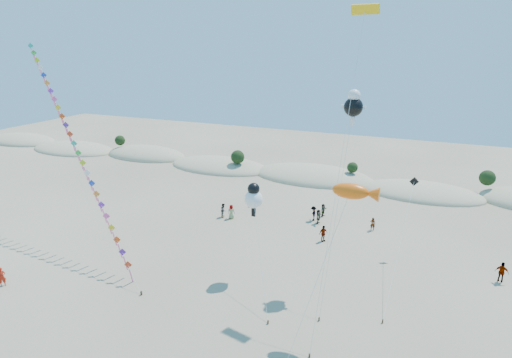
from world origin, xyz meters
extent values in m
ellipsoid|color=gray|center=(-64.00, 45.60, 0.00)|extent=(17.00, 9.35, 3.20)
ellipsoid|color=#1C3613|center=(-64.00, 45.60, 0.88)|extent=(13.60, 6.12, 0.68)
ellipsoid|color=gray|center=(-48.00, 44.20, 0.00)|extent=(18.00, 9.90, 2.80)
ellipsoid|color=#1C3613|center=(-48.00, 44.20, 0.77)|extent=(14.40, 6.48, 0.72)
ellipsoid|color=gray|center=(-32.00, 46.00, 0.00)|extent=(16.00, 8.80, 3.60)
ellipsoid|color=#1C3613|center=(-32.00, 46.00, 0.99)|extent=(12.80, 5.76, 0.64)
ellipsoid|color=gray|center=(-16.00, 44.60, 0.00)|extent=(17.60, 9.68, 3.00)
ellipsoid|color=#1C3613|center=(-16.00, 44.60, 0.83)|extent=(14.08, 6.34, 0.70)
ellipsoid|color=gray|center=(0.00, 45.30, 0.00)|extent=(19.00, 10.45, 3.40)
ellipsoid|color=#1C3613|center=(0.00, 45.30, 0.94)|extent=(15.20, 6.84, 0.76)
ellipsoid|color=gray|center=(16.00, 43.90, 0.00)|extent=(16.40, 9.02, 2.80)
ellipsoid|color=#1C3613|center=(16.00, 43.90, 0.77)|extent=(13.12, 5.90, 0.66)
sphere|color=black|center=(-38.00, 46.20, 2.36)|extent=(1.90, 1.90, 1.90)
sphere|color=black|center=(-12.00, 43.40, 2.48)|extent=(2.20, 2.20, 2.20)
sphere|color=black|center=(6.00, 45.40, 2.24)|extent=(1.60, 1.60, 1.60)
sphere|color=black|center=(24.00, 46.80, 2.44)|extent=(2.10, 2.10, 2.10)
cube|color=#3F2D1E|center=(-4.03, 8.10, 0.17)|extent=(0.12, 0.12, 0.35)
cylinder|color=silver|center=(-15.91, 14.58, 9.82)|extent=(23.77, 12.97, 19.65)
cube|color=red|center=(-6.17, 9.26, 1.76)|extent=(1.32, 0.51, 1.39)
cube|color=pink|center=(-5.99, 9.31, 0.66)|extent=(0.19, 0.45, 1.55)
cube|color=#5C2595|center=(-7.11, 9.78, 2.54)|extent=(1.32, 0.51, 1.39)
cube|color=pink|center=(-6.93, 9.83, 1.44)|extent=(0.19, 0.45, 1.55)
cube|color=#E94913|center=(-8.05, 10.29, 3.32)|extent=(1.32, 0.51, 1.39)
cube|color=pink|center=(-7.87, 10.34, 2.22)|extent=(0.19, 0.45, 1.55)
cube|color=yellow|center=(-8.99, 10.80, 4.09)|extent=(1.32, 0.51, 1.39)
cube|color=pink|center=(-8.81, 10.85, 2.99)|extent=(0.19, 0.45, 1.55)
cube|color=#FF50A5|center=(-9.93, 11.31, 4.87)|extent=(1.32, 0.51, 1.39)
cube|color=pink|center=(-9.75, 11.36, 3.77)|extent=(0.19, 0.45, 1.55)
cube|color=purple|center=(-10.87, 11.83, 5.65)|extent=(1.32, 0.51, 1.39)
cube|color=pink|center=(-10.69, 11.88, 4.55)|extent=(0.19, 0.45, 1.55)
cube|color=orange|center=(-11.81, 12.34, 6.42)|extent=(1.32, 0.51, 1.39)
cube|color=pink|center=(-11.63, 12.39, 5.32)|extent=(0.19, 0.45, 1.55)
cube|color=blue|center=(-12.75, 12.85, 7.20)|extent=(1.32, 0.51, 1.39)
cube|color=pink|center=(-12.57, 12.90, 6.10)|extent=(0.19, 0.45, 1.55)
cube|color=white|center=(-13.69, 13.36, 7.98)|extent=(1.32, 0.51, 1.39)
cube|color=pink|center=(-13.51, 13.41, 6.88)|extent=(0.19, 0.45, 1.55)
cube|color=#B7D018|center=(-14.63, 13.88, 8.76)|extent=(1.32, 0.51, 1.39)
cube|color=pink|center=(-14.45, 13.93, 7.66)|extent=(0.19, 0.45, 1.55)
cube|color=green|center=(-15.57, 14.39, 9.53)|extent=(1.32, 0.51, 1.39)
cube|color=pink|center=(-15.39, 14.44, 8.43)|extent=(0.19, 0.45, 1.55)
cube|color=#17AE93|center=(-16.51, 14.90, 10.31)|extent=(1.32, 0.51, 1.39)
cube|color=pink|center=(-16.33, 14.95, 9.21)|extent=(0.19, 0.45, 1.55)
cube|color=red|center=(-17.45, 15.41, 11.09)|extent=(1.32, 0.51, 1.39)
cube|color=pink|center=(-17.27, 15.46, 9.99)|extent=(0.19, 0.45, 1.55)
cube|color=#5C2595|center=(-18.39, 15.93, 11.86)|extent=(1.32, 0.51, 1.39)
cube|color=pink|center=(-18.21, 15.98, 10.76)|extent=(0.19, 0.45, 1.55)
cube|color=#E94913|center=(-19.33, 16.44, 12.64)|extent=(1.32, 0.51, 1.39)
cube|color=pink|center=(-19.15, 16.49, 11.54)|extent=(0.19, 0.45, 1.55)
cube|color=yellow|center=(-20.27, 16.95, 13.42)|extent=(1.32, 0.51, 1.39)
cube|color=pink|center=(-20.09, 17.00, 12.32)|extent=(0.19, 0.45, 1.55)
cube|color=#FF50A5|center=(-21.21, 17.46, 14.19)|extent=(1.32, 0.51, 1.39)
cube|color=pink|center=(-21.03, 17.51, 13.09)|extent=(0.19, 0.45, 1.55)
cube|color=purple|center=(-22.15, 17.97, 14.97)|extent=(1.32, 0.51, 1.39)
cube|color=pink|center=(-21.97, 18.02, 13.87)|extent=(0.19, 0.45, 1.55)
cube|color=orange|center=(-23.09, 18.49, 15.75)|extent=(1.32, 0.51, 1.39)
cube|color=pink|center=(-22.91, 18.54, 14.65)|extent=(0.19, 0.45, 1.55)
cube|color=blue|center=(-24.03, 19.00, 16.53)|extent=(1.32, 0.51, 1.39)
cube|color=pink|center=(-23.85, 19.05, 15.43)|extent=(0.19, 0.45, 1.55)
cube|color=white|center=(-24.97, 19.51, 17.30)|extent=(1.32, 0.51, 1.39)
cube|color=pink|center=(-24.79, 19.56, 16.20)|extent=(0.19, 0.45, 1.55)
cube|color=#B7D018|center=(-25.91, 20.02, 18.08)|extent=(1.32, 0.51, 1.39)
cube|color=pink|center=(-25.73, 20.07, 16.98)|extent=(0.19, 0.45, 1.55)
cube|color=green|center=(-26.85, 20.54, 18.86)|extent=(1.32, 0.51, 1.39)
cube|color=pink|center=(-26.67, 20.59, 17.76)|extent=(0.19, 0.45, 1.55)
cube|color=#17AE93|center=(-27.79, 21.05, 19.63)|extent=(1.32, 0.51, 1.39)
cube|color=pink|center=(-27.61, 21.10, 18.53)|extent=(0.19, 0.45, 1.55)
cylinder|color=silver|center=(10.84, 7.60, 5.18)|extent=(2.29, 7.01, 10.38)
ellipsoid|color=#F45B0C|center=(11.97, 11.09, 10.37)|extent=(2.50, 1.10, 1.10)
cone|color=#F45B0C|center=(13.37, 11.09, 10.37)|extent=(1.00, 1.00, 1.00)
cube|color=#3F2D1E|center=(7.02, 8.68, 0.15)|extent=(0.10, 0.10, 0.30)
cylinder|color=silver|center=(5.01, 11.97, 3.53)|extent=(4.05, 6.62, 7.07)
sphere|color=white|center=(3.00, 15.27, 7.05)|extent=(1.58, 1.58, 1.58)
sphere|color=black|center=(3.00, 15.27, 8.00)|extent=(1.05, 1.05, 1.05)
cube|color=black|center=(3.00, 15.27, 5.86)|extent=(0.35, 0.18, 0.80)
cube|color=#3F2D1E|center=(10.42, 10.52, 0.15)|extent=(0.10, 0.10, 0.30)
cylinder|color=silver|center=(10.40, 14.65, 7.47)|extent=(0.06, 8.28, 14.96)
sphere|color=black|center=(10.38, 18.77, 14.95)|extent=(1.56, 1.56, 1.56)
sphere|color=white|center=(10.38, 18.77, 15.88)|extent=(1.01, 1.01, 1.01)
cube|color=white|center=(10.38, 18.77, 13.77)|extent=(0.35, 0.18, 0.80)
cube|color=white|center=(9.68, 18.77, 14.95)|extent=(0.60, 0.15, 0.25)
cube|color=white|center=(11.08, 18.77, 14.95)|extent=(0.60, 0.15, 0.25)
cube|color=#3F2D1E|center=(10.87, 6.44, 0.15)|extent=(0.10, 0.10, 0.30)
cylinder|color=silver|center=(10.86, 12.35, 11.17)|extent=(0.04, 11.84, 22.35)
cube|color=#FFB90D|center=(10.86, 18.26, 22.34)|extent=(2.21, 0.90, 0.78)
cube|color=black|center=(10.86, 18.28, 22.34)|extent=(2.13, 0.55, 0.19)
cube|color=#3F2D1E|center=(14.85, 12.13, 0.15)|extent=(0.10, 0.10, 0.30)
cylinder|color=silver|center=(15.16, 18.71, 3.62)|extent=(0.65, 13.17, 7.27)
cube|color=black|center=(15.47, 25.29, 7.25)|extent=(0.89, 0.26, 0.91)
imported|color=#AE1F0D|center=(-15.86, 4.59, 0.87)|extent=(0.72, 0.75, 1.73)
imported|color=slate|center=(-5.45, 25.70, 0.84)|extent=(0.85, 0.97, 1.68)
imported|color=slate|center=(-4.37, 25.61, 0.85)|extent=(0.91, 0.66, 1.71)
imported|color=slate|center=(7.21, 23.91, 0.88)|extent=(0.98, 1.07, 1.76)
imported|color=slate|center=(4.74, 28.87, 0.87)|extent=(1.07, 1.30, 1.75)
imported|color=slate|center=(5.52, 28.28, 0.83)|extent=(0.57, 1.57, 1.66)
imported|color=slate|center=(11.57, 28.80, 0.75)|extent=(0.55, 0.36, 1.49)
imported|color=slate|center=(-3.56, 30.55, 0.79)|extent=(0.85, 0.64, 1.57)
imported|color=slate|center=(23.55, 22.16, 0.93)|extent=(1.16, 0.65, 1.86)
imported|color=slate|center=(5.48, 30.57, 0.77)|extent=(0.62, 1.48, 1.55)
camera|label=1|loc=(16.81, -16.51, 19.91)|focal=30.00mm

